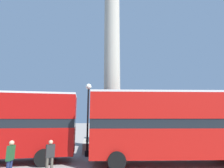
{
  "coord_description": "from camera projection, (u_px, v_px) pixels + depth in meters",
  "views": [
    {
      "loc": [
        -2.12,
        -17.02,
        2.74
      ],
      "look_at": [
        0.0,
        0.0,
        6.17
      ],
      "focal_mm": 28.0,
      "sensor_mm": 36.0,
      "label": 1
    }
  ],
  "objects": [
    {
      "name": "street_lamp",
      "position": [
        88.0,
        112.0,
        13.57
      ],
      "size": [
        0.45,
        0.45,
        5.5
      ],
      "color": "black",
      "rests_on": "ground_plane"
    },
    {
      "name": "ground_plane",
      "position": [
        112.0,
        149.0,
        16.28
      ],
      "size": [
        200.0,
        200.0,
        0.0
      ],
      "primitive_type": "plane",
      "color": "gray"
    },
    {
      "name": "pedestrian_near_lamp",
      "position": [
        50.0,
        155.0,
        8.9
      ],
      "size": [
        0.47,
        0.34,
        1.66
      ],
      "rotation": [
        0.0,
        0.0,
        0.43
      ],
      "color": "#4C473D",
      "rests_on": "ground_plane"
    },
    {
      "name": "pedestrian_by_plinth",
      "position": [
        10.0,
        157.0,
        8.15
      ],
      "size": [
        0.23,
        0.47,
        1.73
      ],
      "rotation": [
        0.0,
        0.0,
        1.48
      ],
      "color": "#192347",
      "rests_on": "ground_plane"
    },
    {
      "name": "equestrian_statue",
      "position": [
        192.0,
        126.0,
        22.87
      ],
      "size": [
        4.16,
        3.68,
        6.37
      ],
      "rotation": [
        0.0,
        0.0,
        -0.43
      ],
      "color": "#A39E8E",
      "rests_on": "ground_plane"
    },
    {
      "name": "monument_column",
      "position": [
        112.0,
        82.0,
        17.53
      ],
      "size": [
        5.29,
        5.29,
        19.62
      ],
      "color": "#A39E8E",
      "rests_on": "ground_plane"
    },
    {
      "name": "bus_c",
      "position": [
        171.0,
        124.0,
        11.15
      ],
      "size": [
        10.41,
        3.51,
        4.43
      ],
      "rotation": [
        0.0,
        0.0,
        -0.09
      ],
      "color": "#B7140F",
      "rests_on": "ground_plane"
    }
  ]
}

